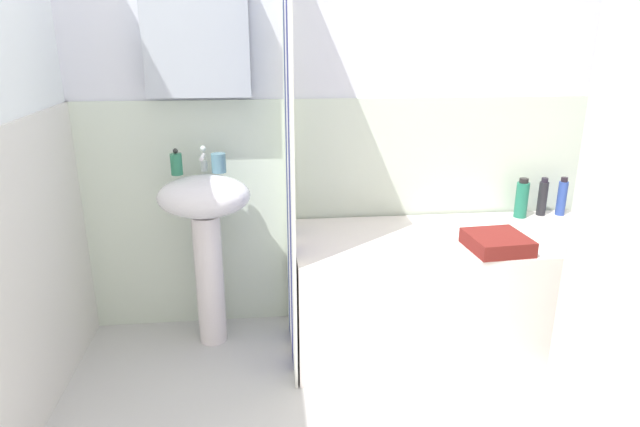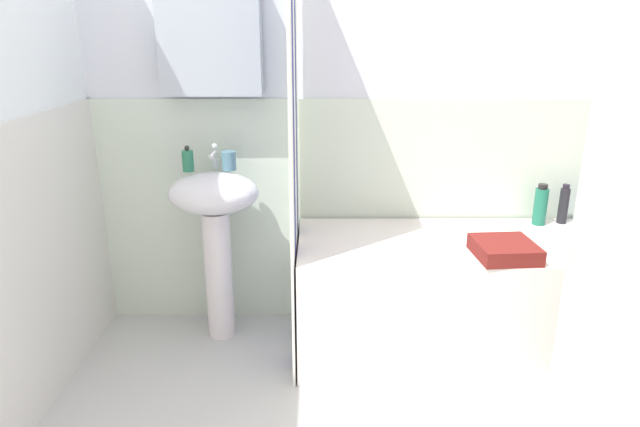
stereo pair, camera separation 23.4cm
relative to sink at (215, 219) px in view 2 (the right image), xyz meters
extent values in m
cube|color=white|center=(0.90, 0.24, 0.56)|extent=(3.60, 0.05, 2.40)
cube|color=silver|center=(0.90, 0.21, -0.04)|extent=(3.60, 0.02, 1.20)
cube|color=silver|center=(0.00, 0.15, 0.86)|extent=(0.48, 0.12, 0.56)
cube|color=silver|center=(-0.64, -0.69, -0.04)|extent=(0.02, 1.81, 1.20)
cylinder|color=white|center=(0.00, 0.00, -0.30)|extent=(0.14, 0.14, 0.67)
ellipsoid|color=white|center=(0.00, 0.00, 0.13)|extent=(0.44, 0.34, 0.20)
cylinder|color=silver|center=(0.00, 0.10, 0.26)|extent=(0.03, 0.03, 0.05)
cylinder|color=silver|center=(0.00, 0.05, 0.31)|extent=(0.02, 0.10, 0.02)
sphere|color=silver|center=(0.00, 0.10, 0.34)|extent=(0.03, 0.03, 0.03)
cylinder|color=#2A7956|center=(-0.12, 0.04, 0.28)|extent=(0.05, 0.05, 0.10)
sphere|color=#272A27|center=(-0.12, 0.04, 0.35)|extent=(0.02, 0.02, 0.02)
cylinder|color=slate|center=(0.07, 0.06, 0.28)|extent=(0.07, 0.07, 0.09)
cube|color=white|center=(1.19, -0.14, -0.35)|extent=(1.55, 0.65, 0.58)
cube|color=white|center=(0.40, -0.40, 0.36)|extent=(0.01, 0.13, 2.00)
cube|color=navy|center=(0.40, -0.27, 0.36)|extent=(0.01, 0.13, 2.00)
cube|color=white|center=(0.40, -0.14, 0.36)|extent=(0.01, 0.13, 2.00)
cube|color=navy|center=(0.40, -0.01, 0.36)|extent=(0.01, 0.13, 2.00)
cube|color=white|center=(0.40, 0.12, 0.36)|extent=(0.01, 0.13, 2.00)
cylinder|color=#304BA4|center=(1.87, 0.11, 0.03)|extent=(0.05, 0.05, 0.18)
cylinder|color=#261D26|center=(1.87, 0.11, 0.13)|extent=(0.03, 0.03, 0.02)
cylinder|color=#242429|center=(1.76, 0.12, 0.03)|extent=(0.05, 0.05, 0.18)
cylinder|color=#26202C|center=(1.76, 0.12, 0.13)|extent=(0.03, 0.03, 0.02)
cylinder|color=#1F7256|center=(1.64, 0.10, 0.03)|extent=(0.07, 0.07, 0.19)
cylinder|color=black|center=(1.64, 0.10, 0.14)|extent=(0.05, 0.05, 0.02)
cube|color=maroon|center=(1.32, -0.33, -0.03)|extent=(0.27, 0.28, 0.07)
camera|label=1|loc=(0.28, -2.54, 0.87)|focal=30.73mm
camera|label=2|loc=(0.52, -2.55, 0.87)|focal=30.73mm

